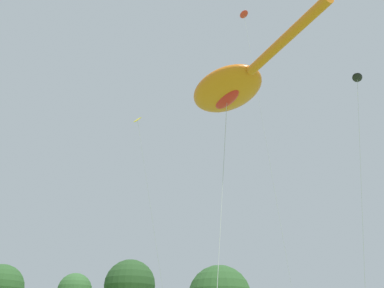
% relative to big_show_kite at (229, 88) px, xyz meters
% --- Properties ---
extents(big_show_kite, '(4.54, 10.45, 14.74)m').
position_rel_big_show_kite_xyz_m(big_show_kite, '(0.00, 0.00, 0.00)').
color(big_show_kite, orange).
rests_on(big_show_kite, ground).
extents(small_kite_tiny_distant, '(3.80, 0.66, 17.18)m').
position_rel_big_show_kite_xyz_m(small_kite_tiny_distant, '(-0.78, 11.00, 0.46)').
color(small_kite_tiny_distant, yellow).
rests_on(small_kite_tiny_distant, ground).
extents(small_kite_stunt_black, '(1.09, 2.43, 15.84)m').
position_rel_big_show_kite_xyz_m(small_kite_stunt_black, '(7.39, -2.13, 1.31)').
color(small_kite_stunt_black, black).
rests_on(small_kite_stunt_black, ground).
extents(small_kite_box_yellow, '(1.30, 3.02, 26.14)m').
position_rel_big_show_kite_xyz_m(small_kite_box_yellow, '(5.67, 6.17, 11.29)').
color(small_kite_box_yellow, red).
rests_on(small_kite_box_yellow, ground).
extents(tree_oak_left, '(6.56, 6.56, 11.69)m').
position_rel_big_show_kite_xyz_m(tree_oak_left, '(8.74, 39.36, -5.72)').
color(tree_oak_left, '#513823').
rests_on(tree_oak_left, ground).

